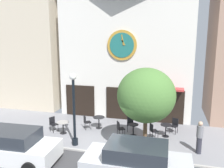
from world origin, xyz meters
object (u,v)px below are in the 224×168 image
Objects in this scene: cafe_chair_curbside at (53,123)px; cafe_chair_under_awning at (130,123)px; cafe_chair_corner at (175,124)px; pedestrian_grey at (200,137)px; street_tree at (146,96)px; cafe_chair_left_end at (153,130)px; cafe_chair_near_tree at (120,128)px; cafe_table_center_right at (166,128)px; cafe_chair_by_entrance at (86,121)px; cafe_table_leftmost at (63,125)px; cafe_table_near_door at (99,120)px; parked_car_white at (12,146)px; cafe_table_center at (133,128)px; parked_car_silver at (137,162)px; street_lamp at (74,109)px.

cafe_chair_curbside and cafe_chair_under_awning have the same top height.
pedestrian_grey is at bearing -63.75° from cafe_chair_corner.
cafe_chair_left_end is (0.24, 1.87, -2.44)m from street_tree.
cafe_table_center_right is at bearing 13.84° from cafe_chair_near_tree.
pedestrian_grey reaches higher than cafe_chair_by_entrance.
cafe_table_near_door reaches higher than cafe_table_leftmost.
parked_car_white is (-6.79, -4.73, 0.27)m from cafe_table_center_right.
street_tree is 4.78× the size of cafe_chair_corner.
cafe_table_near_door is 0.83× the size of cafe_chair_corner.
cafe_chair_by_entrance is 1.00× the size of cafe_chair_under_awning.
cafe_table_near_door is at bearing 141.58° from street_tree.
cafe_table_center is at bearing -14.97° from cafe_table_near_door.
cafe_chair_near_tree is (-1.67, 1.69, -2.44)m from street_tree.
cafe_chair_by_entrance is at bearing 151.02° from street_tree.
cafe_chair_by_entrance is at bearing 130.97° from parked_car_silver.
cafe_table_center is 4.34m from parked_car_silver.
street_tree is 3.08m from cafe_chair_left_end.
parked_car_white reaches higher than cafe_table_near_door.
cafe_chair_by_entrance is 5.96m from parked_car_silver.
cafe_table_center_right is 0.81× the size of cafe_chair_by_entrance.
cafe_chair_curbside is (-2.09, 1.41, -1.46)m from street_lamp.
cafe_table_center is 0.98× the size of cafe_table_center_right.
cafe_chair_corner is (7.29, 1.67, 0.00)m from cafe_chair_curbside.
parked_car_white reaches higher than cafe_chair_corner.
cafe_chair_corner reaches higher than cafe_table_near_door.
cafe_table_near_door is 0.83× the size of cafe_chair_by_entrance.
cafe_chair_corner is at bearing 54.97° from cafe_table_center_right.
cafe_table_near_door is (1.84, 1.36, 0.02)m from cafe_table_leftmost.
pedestrian_grey is (3.51, -1.26, 0.39)m from cafe_table_center.
cafe_table_leftmost is at bearing -138.42° from cafe_chair_by_entrance.
street_tree is 4.16m from cafe_chair_corner.
cafe_chair_under_awning is at bearing 171.21° from cafe_table_center_right.
cafe_chair_curbside and cafe_chair_by_entrance have the same top height.
cafe_chair_curbside is 7.48m from cafe_chair_corner.
parked_car_white is at bearing -90.02° from cafe_chair_curbside.
cafe_chair_near_tree is at bearing -161.97° from cafe_table_center.
cafe_chair_curbside reaches higher than cafe_table_leftmost.
street_lamp reaches higher than pedestrian_grey.
parked_car_white is (-2.60, -4.96, 0.22)m from cafe_table_near_door.
street_tree is 2.58× the size of pedestrian_grey.
cafe_chair_under_awning is 0.54× the size of pedestrian_grey.
cafe_chair_curbside is 4.80m from cafe_chair_under_awning.
street_tree is at bearing -65.46° from cafe_chair_under_awning.
cafe_chair_curbside reaches higher than cafe_table_center_right.
cafe_chair_by_entrance is at bearing 67.76° from parked_car_white.
cafe_table_near_door is at bearing 162.16° from pedestrian_grey.
cafe_chair_near_tree is at bearing -12.31° from cafe_chair_by_entrance.
street_tree is 4.78× the size of cafe_chair_under_awning.
cafe_chair_near_tree is 1.00× the size of cafe_chair_corner.
cafe_chair_curbside is at bearing 146.05° from street_lamp.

